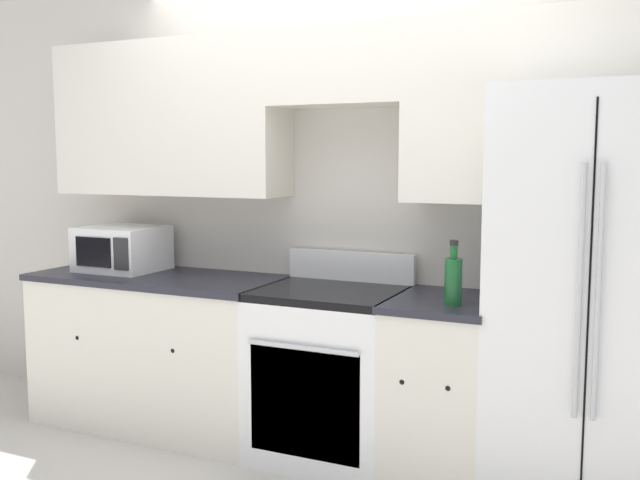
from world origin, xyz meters
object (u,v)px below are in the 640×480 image
Objects in this scene: microwave at (122,248)px; bottle at (453,279)px; oven_range at (330,372)px; refrigerator at (594,300)px.

bottle is (2.04, -0.17, -0.01)m from microwave.
refrigerator reaches higher than oven_range.
microwave is (-1.37, 0.05, 0.57)m from oven_range.
bottle is at bearing -10.40° from oven_range.
refrigerator is 4.09× the size of microwave.
oven_range is 1.35m from refrigerator.
refrigerator reaches higher than bottle.
refrigerator reaches higher than microwave.
bottle is at bearing -165.44° from refrigerator.
bottle is (-0.59, -0.15, 0.07)m from refrigerator.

